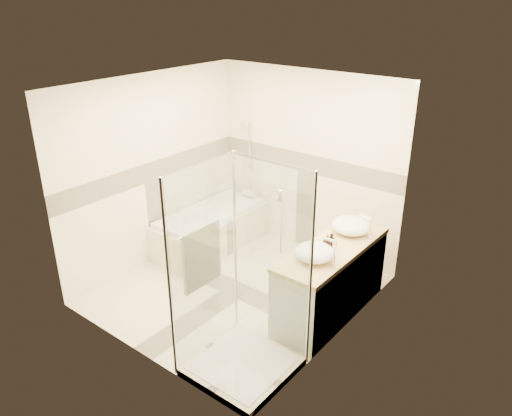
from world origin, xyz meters
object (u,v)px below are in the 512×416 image
Objects in this scene: bathtub at (211,227)px; amenity_bottle_a at (327,243)px; shower_enclosure at (238,319)px; vessel_sink_near at (351,225)px; amenity_bottle_b at (331,240)px; vanity at (331,280)px; vessel_sink_far at (314,252)px.

bathtub is 2.27m from amenity_bottle_a.
shower_enclosure is at bearing -41.10° from bathtub.
amenity_bottle_b is at bearing -90.00° from vessel_sink_near.
bathtub is at bearing 170.75° from vanity.
shower_enclosure reaches higher than vessel_sink_near.
amenity_bottle_a is at bearing -90.00° from amenity_bottle_b.
shower_enclosure is at bearing -103.08° from amenity_bottle_a.
vessel_sink_near is 0.44m from amenity_bottle_b.
shower_enclosure is at bearing -99.11° from vessel_sink_near.
bathtub is 1.05× the size of vanity.
amenity_bottle_a is (0.00, -0.53, -0.00)m from vessel_sink_near.
bathtub is at bearing 170.36° from amenity_bottle_b.
vanity is at bearing 78.38° from amenity_bottle_a.
amenity_bottle_b is at bearing 77.78° from shower_enclosure.
bathtub is at bearing -177.82° from vessel_sink_near.
vessel_sink_near reaches higher than vanity.
vessel_sink_near is 2.80× the size of amenity_bottle_b.
shower_enclosure reaches higher than bathtub.
shower_enclosure is 1.78m from vessel_sink_near.
vessel_sink_far is 2.60× the size of amenity_bottle_b.
bathtub is 2.22m from vessel_sink_near.
bathtub is at bearing 168.14° from amenity_bottle_a.
vanity is 0.50m from amenity_bottle_b.
shower_enclosure is 4.93× the size of vessel_sink_far.
vessel_sink_near is 0.53m from amenity_bottle_a.
shower_enclosure is (-0.29, -1.27, 0.08)m from vanity.
vessel_sink_far is at bearing -93.22° from vanity.
shower_enclosure is 12.82× the size of amenity_bottle_b.
amenity_bottle_b reaches higher than bathtub.
vessel_sink_far is 0.26m from amenity_bottle_a.
bathtub is 10.69× the size of amenity_bottle_b.
amenity_bottle_b is at bearing 90.00° from vessel_sink_far.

